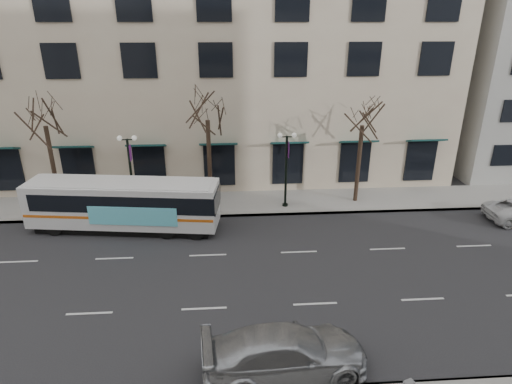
{
  "coord_description": "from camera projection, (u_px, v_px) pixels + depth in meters",
  "views": [
    {
      "loc": [
        1.26,
        -18.01,
        12.05
      ],
      "look_at": [
        2.57,
        1.45,
        4.0
      ],
      "focal_mm": 30.0,
      "sensor_mm": 36.0,
      "label": 1
    }
  ],
  "objects": [
    {
      "name": "ground",
      "position": [
        206.0,
        279.0,
        21.12
      ],
      "size": [
        160.0,
        160.0,
        0.0
      ],
      "primitive_type": "plane",
      "color": "black",
      "rests_on": "ground"
    },
    {
      "name": "sidewalk_far",
      "position": [
        284.0,
        202.0,
        29.71
      ],
      "size": [
        80.0,
        4.0,
        0.15
      ],
      "primitive_type": "cube",
      "color": "gray",
      "rests_on": "ground"
    },
    {
      "name": "building_hotel",
      "position": [
        186.0,
        17.0,
        35.79
      ],
      "size": [
        40.0,
        20.0,
        24.0
      ],
      "primitive_type": "cube",
      "color": "#C6B197",
      "rests_on": "ground"
    },
    {
      "name": "tree_far_left",
      "position": [
        43.0,
        111.0,
        26.06
      ],
      "size": [
        3.6,
        3.6,
        8.34
      ],
      "color": "black",
      "rests_on": "ground"
    },
    {
      "name": "tree_far_mid",
      "position": [
        207.0,
        105.0,
        26.61
      ],
      "size": [
        3.6,
        3.6,
        8.55
      ],
      "color": "black",
      "rests_on": "ground"
    },
    {
      "name": "tree_far_right",
      "position": [
        364.0,
        111.0,
        27.41
      ],
      "size": [
        3.6,
        3.6,
        8.06
      ],
      "color": "black",
      "rests_on": "ground"
    },
    {
      "name": "lamp_post_left",
      "position": [
        131.0,
        170.0,
        27.25
      ],
      "size": [
        1.22,
        0.45,
        5.21
      ],
      "color": "black",
      "rests_on": "ground"
    },
    {
      "name": "lamp_post_right",
      "position": [
        286.0,
        167.0,
        27.88
      ],
      "size": [
        1.22,
        0.45,
        5.21
      ],
      "color": "black",
      "rests_on": "ground"
    },
    {
      "name": "city_bus",
      "position": [
        125.0,
        204.0,
        25.51
      ],
      "size": [
        11.56,
        3.91,
        3.07
      ],
      "rotation": [
        0.0,
        0.0,
        -0.13
      ],
      "color": "silver",
      "rests_on": "ground"
    },
    {
      "name": "silver_car",
      "position": [
        285.0,
        352.0,
        15.34
      ],
      "size": [
        6.19,
        2.97,
        1.74
      ],
      "primitive_type": "imported",
      "rotation": [
        0.0,
        0.0,
        1.66
      ],
      "color": "#9C9FA3",
      "rests_on": "ground"
    }
  ]
}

